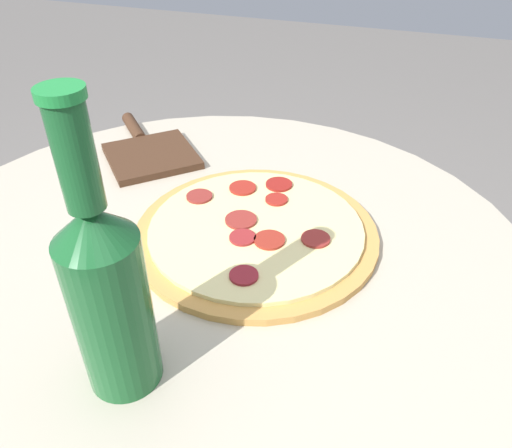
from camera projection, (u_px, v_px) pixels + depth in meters
table at (216, 354)px, 0.77m from camera, size 0.86×0.86×0.72m
pizza at (256, 231)px, 0.67m from camera, size 0.33×0.33×0.02m
beer_bottle at (113, 293)px, 0.43m from camera, size 0.07×0.07×0.29m
pizza_paddle at (148, 151)px, 0.86m from camera, size 0.23×0.23×0.02m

